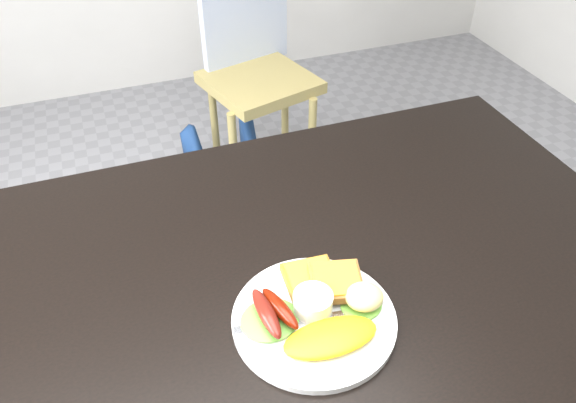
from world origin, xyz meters
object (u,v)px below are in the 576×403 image
at_px(dining_table, 322,264).
at_px(dining_chair, 260,82).
at_px(plate, 314,319).
at_px(person, 298,98).

distance_m(dining_table, dining_chair, 1.27).
bearing_deg(plate, person, 71.11).
bearing_deg(plate, dining_chair, 76.36).
height_order(dining_chair, person, person).
bearing_deg(person, dining_chair, -104.90).
bearing_deg(person, dining_table, 63.99).
bearing_deg(person, plate, 62.09).
distance_m(dining_chair, plate, 1.41).
bearing_deg(dining_chair, dining_table, -117.59).
distance_m(dining_table, plate, 0.15).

